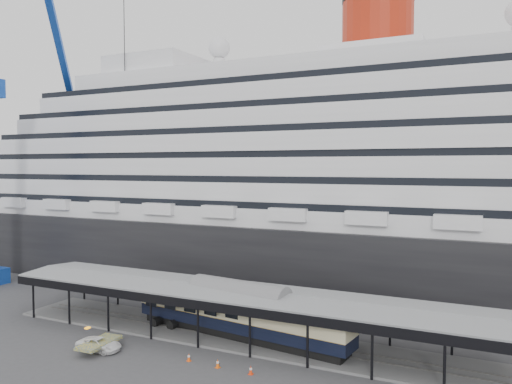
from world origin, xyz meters
TOP-DOWN VIEW (x-y plane):
  - ground at (0.00, 0.00)m, footprint 200.00×200.00m
  - cruise_ship at (0.05, 32.00)m, footprint 130.00×30.00m
  - platform_canopy at (0.00, 5.00)m, footprint 56.00×9.18m
  - port_truck at (-11.23, -3.97)m, footprint 4.67×2.35m
  - pullman_carriage at (-0.40, 5.00)m, footprint 25.49×6.52m
  - traffic_cone_left at (1.36, -2.56)m, footprint 0.51×0.51m
  - traffic_cone_mid at (-1.82, -2.39)m, footprint 0.51×0.51m
  - traffic_cone_right at (4.68, -2.57)m, footprint 0.42×0.42m

SIDE VIEW (x-z plane):
  - ground at x=0.00m, z-range 0.00..0.00m
  - traffic_cone_mid at x=-1.82m, z-range 0.00..0.74m
  - traffic_cone_right at x=4.68m, z-range 0.00..0.79m
  - traffic_cone_left at x=1.36m, z-range 0.00..0.81m
  - port_truck at x=-11.23m, z-range 0.00..1.27m
  - platform_canopy at x=0.00m, z-range -0.29..5.01m
  - pullman_carriage at x=-0.40m, z-range -9.43..15.39m
  - cruise_ship at x=0.05m, z-range -3.60..40.30m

